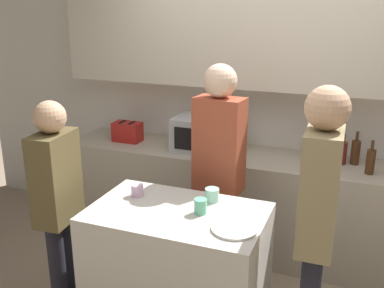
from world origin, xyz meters
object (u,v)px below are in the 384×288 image
Objects in this scene: cup_2 at (212,195)px; person_right at (58,197)px; toaster at (127,132)px; plate_on_island at (235,229)px; person_left at (318,214)px; person_center at (219,163)px; microwave at (205,134)px; bottle_1 at (325,150)px; cup_0 at (137,190)px; cup_1 at (200,206)px; bottle_2 at (342,152)px; bottle_4 at (370,161)px; bottle_0 at (312,147)px; bottle_3 at (355,152)px.

cup_2 is 1.01m from person_right.
toaster is 1.00× the size of plate_on_island.
person_left is 1.00× the size of person_center.
bottle_1 is at bearing 4.46° from microwave.
person_right reaches higher than cup_0.
cup_1 is at bearing 90.37° from person_right.
bottle_4 is (0.21, -0.15, 0.00)m from bottle_2.
cup_1 reaches higher than cup_0.
cup_0 is at bearing 105.38° from person_right.
bottle_0 is at bearing 69.72° from cup_1.
cup_1 is (0.43, -1.26, -0.06)m from microwave.
cup_1 is 0.19m from cup_2.
person_left reaches higher than bottle_1.
toaster is (-0.77, 0.00, -0.06)m from microwave.
bottle_0 reaches higher than plate_on_island.
bottle_3 is at bearing 55.90° from cup_2.
microwave is 1.34m from cup_1.
person_right is (-0.53, -1.36, -0.11)m from microwave.
person_right is at bearing -145.62° from bottle_4.
person_left is (1.87, -1.26, 0.07)m from toaster.
bottle_2 is 0.96× the size of bottle_4.
plate_on_island is 0.78m from person_center.
cup_2 is at bearing 101.00° from person_right.
bottle_3 reaches higher than bottle_2.
plate_on_island is 0.17× the size of person_right.
bottle_4 is 1.49m from plate_on_island.
toaster is 1.39m from person_right.
bottle_0 reaches higher than bottle_2.
bottle_0 is at bearing 128.67° from person_right.
person_center is at bearing -31.60° from toaster.
microwave is at bearing 108.78° from cup_1.
bottle_3 is 1.44m from cup_2.
bottle_2 is at bearing -3.83° from person_left.
person_left is (0.19, -1.29, 0.04)m from bottle_0.
bottle_0 is 1.30× the size of bottle_2.
plate_on_island is at bearing -107.72° from bottle_2.
bottle_1 is at bearing -123.91° from person_center.
bottle_0 is 1.39m from cup_1.
cup_2 is 0.06× the size of person_right.
bottle_1 is 3.35× the size of cup_0.
bottle_4 is 2.29m from person_right.
cup_0 is 0.48m from cup_1.
bottle_0 is at bearing 67.00° from cup_2.
cup_2 reaches higher than plate_on_island.
toaster is 2.90× the size of cup_2.
cup_0 is 0.63m from person_center.
cup_0 is at bearing 84.07° from person_left.
plate_on_island is (-0.23, -1.42, -0.07)m from bottle_0.
microwave is at bearing -175.54° from bottle_1.
cup_2 is (0.44, -1.08, -0.06)m from microwave.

